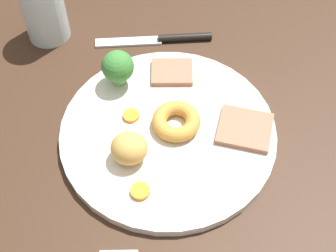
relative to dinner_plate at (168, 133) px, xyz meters
The scene contains 11 objects.
dining_table 3.75cm from the dinner_plate, 111.02° to the left, with size 120.00×84.00×3.60cm, color #382316.
dinner_plate is the anchor object (origin of this frame).
meat_slice_main 10.27cm from the dinner_plate, ahead, with size 6.00×4.84×0.80cm, color #9E664C.
meat_slice_under 10.41cm from the dinner_plate, 95.45° to the right, with size 7.11×6.34×0.80cm, color #9E664C.
yorkshire_pudding 2.18cm from the dinner_plate, 60.22° to the right, with size 6.57×6.57×2.03cm, color #C68938.
roast_potato_left 7.10cm from the dinner_plate, 125.19° to the left, with size 4.74×4.53×4.17cm, color tan.
carrot_coin_front 10.09cm from the dinner_plate, 154.39° to the left, with size 2.44×2.44×0.65cm, color orange.
carrot_coin_back 5.67cm from the dinner_plate, 60.10° to the left, with size 2.28×2.28×0.54cm, color orange.
broccoli_floret 11.76cm from the dinner_plate, 33.96° to the left, with size 4.61×4.61×5.71cm.
knife 18.44cm from the dinner_plate, ahead, with size 2.01×18.53×1.20cm.
water_glass 28.08cm from the dinner_plate, 38.09° to the left, with size 6.69×6.69×11.16cm, color silver.
Camera 1 is at (-36.76, 1.06, 58.97)cm, focal length 52.15 mm.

